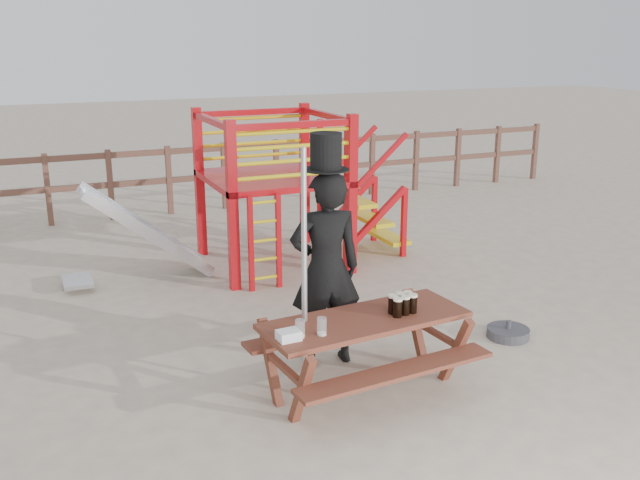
% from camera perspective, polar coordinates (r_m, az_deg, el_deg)
% --- Properties ---
extents(ground, '(60.00, 60.00, 0.00)m').
position_cam_1_polar(ground, '(6.80, 5.24, -10.65)').
color(ground, '#C3B398').
rests_on(ground, ground).
extents(back_fence, '(15.09, 0.09, 1.20)m').
position_cam_1_polar(back_fence, '(12.86, -9.83, 5.49)').
color(back_fence, brown).
rests_on(back_fence, ground).
extents(playground_fort, '(4.71, 1.84, 2.10)m').
position_cam_1_polar(playground_fort, '(9.61, -4.22, 4.17)').
color(playground_fort, '#B50C12').
rests_on(playground_fort, ground).
extents(picnic_table, '(1.92, 1.41, 0.70)m').
position_cam_1_polar(picnic_table, '(6.30, 3.60, -8.41)').
color(picnic_table, brown).
rests_on(picnic_table, ground).
extents(man_with_hat, '(0.74, 0.54, 2.22)m').
position_cam_1_polar(man_with_hat, '(6.67, 0.46, -1.90)').
color(man_with_hat, black).
rests_on(man_with_hat, ground).
extents(metal_pole, '(0.05, 0.05, 2.19)m').
position_cam_1_polar(metal_pole, '(5.99, -1.26, -2.99)').
color(metal_pole, '#B2B2B7').
rests_on(metal_pole, ground).
extents(parasol_base, '(0.44, 0.44, 0.19)m').
position_cam_1_polar(parasol_base, '(7.77, 14.81, -7.18)').
color(parasol_base, '#38383E').
rests_on(parasol_base, ground).
extents(paper_bag, '(0.19, 0.15, 0.08)m').
position_cam_1_polar(paper_bag, '(5.75, -2.52, -7.62)').
color(paper_bag, white).
rests_on(paper_bag, picnic_table).
extents(stout_pints, '(0.25, 0.19, 0.17)m').
position_cam_1_polar(stout_pints, '(6.29, 6.63, -5.09)').
color(stout_pints, black).
rests_on(stout_pints, picnic_table).
extents(empty_glasses, '(0.26, 0.11, 0.15)m').
position_cam_1_polar(empty_glasses, '(5.80, -0.73, -7.07)').
color(empty_glasses, silver).
rests_on(empty_glasses, picnic_table).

